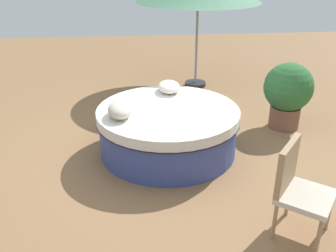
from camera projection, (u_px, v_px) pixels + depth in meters
ground_plane at (168, 150)px, 5.46m from camera, size 16.00×16.00×0.00m
round_bed at (168, 130)px, 5.32m from camera, size 1.98×1.98×0.65m
throw_pillow_0 at (169, 87)px, 5.78m from camera, size 0.48×0.33×0.16m
throw_pillow_1 at (120, 110)px, 4.91m from camera, size 0.48×0.32×0.19m
patio_chair at (297, 184)px, 3.69m from camera, size 0.72×0.72×0.98m
planter at (288, 92)px, 5.93m from camera, size 0.77×0.77×1.07m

